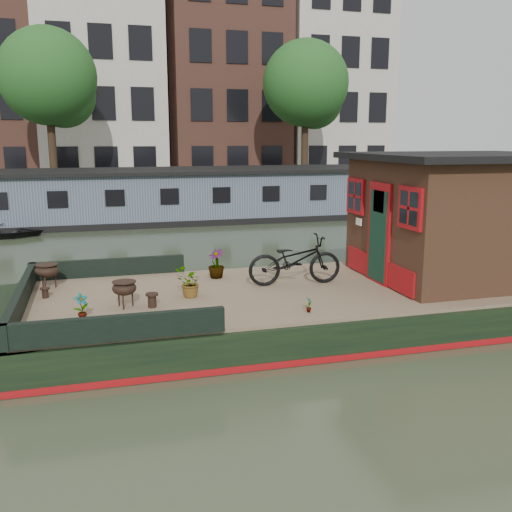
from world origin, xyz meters
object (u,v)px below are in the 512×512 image
object	(u,v)px
cabin	(462,215)
bicycle	(295,260)
dinghy	(0,229)
brazier_rear	(47,276)
potted_plant_a	(81,307)
brazier_front	(125,294)

from	to	relation	value
cabin	bicycle	world-z (taller)	cabin
dinghy	brazier_rear	bearing A→B (deg)	-161.90
bicycle	potted_plant_a	size ratio (longest dim) A/B	4.14
potted_plant_a	brazier_front	world-z (taller)	brazier_front
cabin	potted_plant_a	size ratio (longest dim) A/B	9.38
potted_plant_a	dinghy	xyz separation A→B (m)	(-2.95, 12.41, -0.57)
brazier_front	cabin	bearing A→B (deg)	3.26
cabin	brazier_rear	world-z (taller)	cabin
potted_plant_a	dinghy	world-z (taller)	potted_plant_a
cabin	brazier_front	size ratio (longest dim) A/B	9.11
cabin	dinghy	xyz separation A→B (m)	(-10.10, 11.50, -1.58)
dinghy	brazier_front	bearing A→B (deg)	-157.68
bicycle	dinghy	distance (m)	13.12
brazier_front	brazier_rear	size ratio (longest dim) A/B	0.96
brazier_front	brazier_rear	distance (m)	2.05
cabin	dinghy	world-z (taller)	cabin
brazier_front	dinghy	world-z (taller)	brazier_front
cabin	dinghy	size ratio (longest dim) A/B	1.40
cabin	potted_plant_a	distance (m)	7.28
cabin	brazier_rear	bearing A→B (deg)	171.06
bicycle	potted_plant_a	distance (m)	4.01
potted_plant_a	brazier_rear	bearing A→B (deg)	106.51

